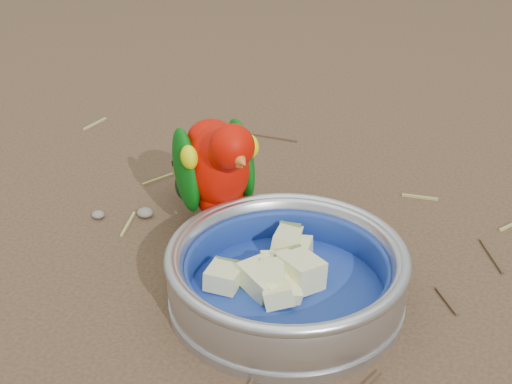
% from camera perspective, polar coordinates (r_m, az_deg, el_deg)
% --- Properties ---
extents(ground, '(60.00, 60.00, 0.00)m').
position_cam_1_polar(ground, '(0.69, -0.98, -10.42)').
color(ground, '#4A3424').
extents(food_bowl, '(0.23, 0.23, 0.02)m').
position_cam_1_polar(food_bowl, '(0.71, 2.43, -8.29)').
color(food_bowl, '#B2B2BA').
rests_on(food_bowl, ground).
extents(bowl_wall, '(0.23, 0.23, 0.04)m').
position_cam_1_polar(bowl_wall, '(0.70, 2.48, -6.33)').
color(bowl_wall, '#B2B2BA').
rests_on(bowl_wall, food_bowl).
extents(fruit_wedges, '(0.14, 0.14, 0.03)m').
position_cam_1_polar(fruit_wedges, '(0.70, 2.47, -6.79)').
color(fruit_wedges, beige).
rests_on(fruit_wedges, food_bowl).
extents(lory_parrot, '(0.19, 0.20, 0.15)m').
position_cam_1_polar(lory_parrot, '(0.79, -3.09, 1.20)').
color(lory_parrot, '#B50A00').
rests_on(lory_parrot, ground).
extents(ground_debris, '(0.90, 0.80, 0.01)m').
position_cam_1_polar(ground_debris, '(0.74, 1.88, -7.57)').
color(ground_debris, '#9D974D').
rests_on(ground_debris, ground).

